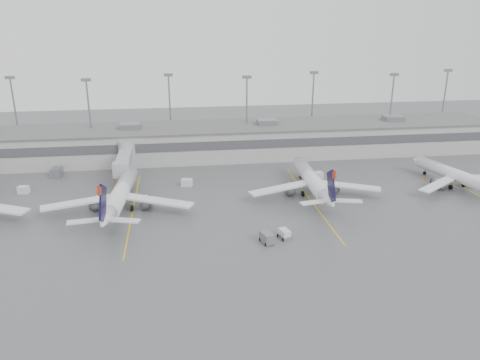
{
  "coord_description": "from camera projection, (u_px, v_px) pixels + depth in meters",
  "views": [
    {
      "loc": [
        -8.68,
        -60.42,
        34.84
      ],
      "look_at": [
        3.17,
        24.0,
        5.0
      ],
      "focal_mm": 35.0,
      "sensor_mm": 36.0,
      "label": 1
    }
  ],
  "objects": [
    {
      "name": "ground",
      "position": [
        241.0,
        266.0,
        69.12
      ],
      "size": [
        260.0,
        260.0,
        0.0
      ],
      "primitive_type": "plane",
      "color": "#525255",
      "rests_on": "ground"
    },
    {
      "name": "terminal",
      "position": [
        210.0,
        141.0,
        121.93
      ],
      "size": [
        152.0,
        17.0,
        9.45
      ],
      "color": "#A7A7A2",
      "rests_on": "ground"
    },
    {
      "name": "light_masts",
      "position": [
        208.0,
        107.0,
        124.73
      ],
      "size": [
        142.4,
        8.0,
        20.6
      ],
      "color": "gray",
      "rests_on": "ground"
    },
    {
      "name": "jet_bridge_right",
      "position": [
        126.0,
        159.0,
        107.89
      ],
      "size": [
        4.0,
        17.2,
        7.0
      ],
      "color": "#96989B",
      "rests_on": "ground"
    },
    {
      "name": "stand_markings",
      "position": [
        224.0,
        205.0,
        91.55
      ],
      "size": [
        105.25,
        40.0,
        0.01
      ],
      "color": "yellow",
      "rests_on": "ground"
    },
    {
      "name": "jet_mid_left",
      "position": [
        120.0,
        194.0,
        88.02
      ],
      "size": [
        28.11,
        31.62,
        10.23
      ],
      "rotation": [
        0.0,
        0.0,
        -0.08
      ],
      "color": "white",
      "rests_on": "ground"
    },
    {
      "name": "jet_mid_right",
      "position": [
        313.0,
        181.0,
        95.69
      ],
      "size": [
        27.2,
        30.51,
        9.87
      ],
      "rotation": [
        0.0,
        0.0,
        -0.03
      ],
      "color": "white",
      "rests_on": "ground"
    },
    {
      "name": "jet_far_right",
      "position": [
        457.0,
        175.0,
        100.02
      ],
      "size": [
        23.38,
        26.52,
        8.73
      ],
      "rotation": [
        0.0,
        0.0,
        0.24
      ],
      "color": "white",
      "rests_on": "ground"
    },
    {
      "name": "baggage_tug",
      "position": [
        284.0,
        235.0,
        77.55
      ],
      "size": [
        2.19,
        2.79,
        1.58
      ],
      "rotation": [
        0.0,
        0.0,
        0.3
      ],
      "color": "silver",
      "rests_on": "ground"
    },
    {
      "name": "baggage_cart",
      "position": [
        267.0,
        238.0,
        75.91
      ],
      "size": [
        2.26,
        3.03,
        1.74
      ],
      "rotation": [
        0.0,
        0.0,
        0.3
      ],
      "color": "slate",
      "rests_on": "ground"
    },
    {
      "name": "gse_uld_a",
      "position": [
        24.0,
        190.0,
        97.31
      ],
      "size": [
        2.37,
        1.78,
        1.52
      ],
      "primitive_type": "cube",
      "rotation": [
        0.0,
        0.0,
        -0.17
      ],
      "color": "silver",
      "rests_on": "ground"
    },
    {
      "name": "gse_uld_b",
      "position": [
        187.0,
        183.0,
        101.37
      ],
      "size": [
        2.59,
        2.09,
        1.59
      ],
      "primitive_type": "cube",
      "rotation": [
        0.0,
        0.0,
        -0.29
      ],
      "color": "silver",
      "rests_on": "ground"
    },
    {
      "name": "gse_uld_c",
      "position": [
        316.0,
        176.0,
        104.9
      ],
      "size": [
        2.93,
        2.15,
        1.92
      ],
      "primitive_type": "cube",
      "rotation": [
        0.0,
        0.0,
        0.13
      ],
      "color": "silver",
      "rests_on": "ground"
    },
    {
      "name": "gse_loader",
      "position": [
        57.0,
        172.0,
        107.36
      ],
      "size": [
        2.33,
        3.48,
        2.09
      ],
      "primitive_type": "cube",
      "rotation": [
        0.0,
        0.0,
        -0.07
      ],
      "color": "slate",
      "rests_on": "ground"
    },
    {
      "name": "cone_b",
      "position": [
        113.0,
        181.0,
        103.91
      ],
      "size": [
        0.47,
        0.47,
        0.75
      ],
      "primitive_type": "cone",
      "color": "orange",
      "rests_on": "ground"
    },
    {
      "name": "cone_c",
      "position": [
        299.0,
        176.0,
        107.07
      ],
      "size": [
        0.4,
        0.4,
        0.64
      ],
      "primitive_type": "cone",
      "color": "orange",
      "rests_on": "ground"
    },
    {
      "name": "cone_d",
      "position": [
        423.0,
        178.0,
        105.49
      ],
      "size": [
        0.5,
        0.5,
        0.8
      ],
      "primitive_type": "cone",
      "color": "orange",
      "rests_on": "ground"
    }
  ]
}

